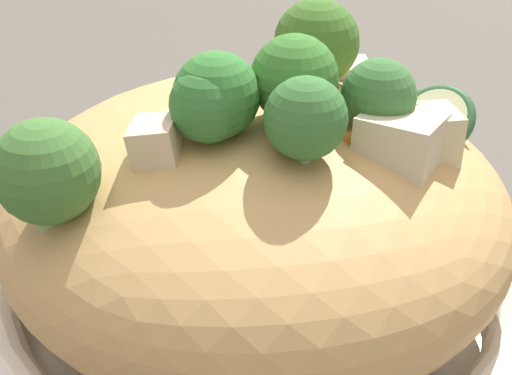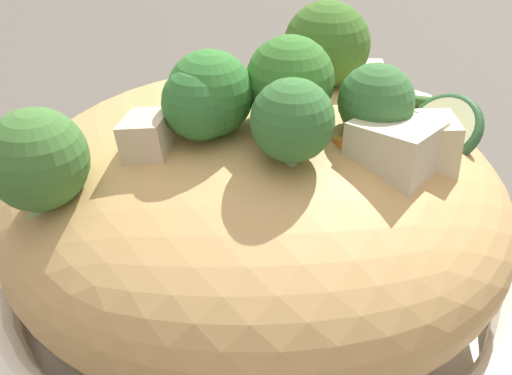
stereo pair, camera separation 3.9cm
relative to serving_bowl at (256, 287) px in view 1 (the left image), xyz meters
The scene contains 7 objects.
ground_plane 0.03m from the serving_bowl, ahead, with size 3.00×3.00×0.00m, color #544F46.
serving_bowl is the anchor object (origin of this frame).
noodle_heap 0.06m from the serving_bowl, 135.78° to the right, with size 0.28×0.28×0.12m.
broccoli_florets 0.13m from the serving_bowl, 155.13° to the left, with size 0.15×0.21×0.08m.
carrot_coins 0.12m from the serving_bowl, 61.63° to the right, with size 0.14×0.09×0.03m.
zucchini_slices 0.13m from the serving_bowl, 87.66° to the right, with size 0.15×0.09×0.04m.
chicken_chunks 0.12m from the serving_bowl, 117.86° to the right, with size 0.14×0.16×0.03m.
Camera 1 is at (-0.33, 0.06, 0.29)m, focal length 49.89 mm.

